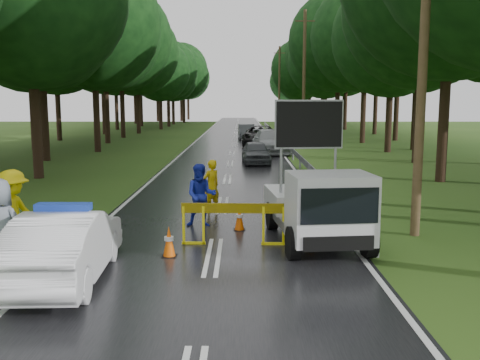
{
  "coord_description": "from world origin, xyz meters",
  "views": [
    {
      "loc": [
        0.64,
        -11.72,
        3.51
      ],
      "look_at": [
        0.59,
        3.15,
        1.3
      ],
      "focal_mm": 40.0,
      "sensor_mm": 36.0,
      "label": 1
    }
  ],
  "objects_px": {
    "work_truck": "(318,207)",
    "civilian": "(201,195)",
    "queue_car_second": "(271,142)",
    "officer": "(211,186)",
    "queue_car_fourth": "(246,132)",
    "police_sedan": "(65,246)",
    "queue_car_third": "(261,136)",
    "barrier": "(233,214)",
    "queue_car_first": "(256,152)"
  },
  "relations": [
    {
      "from": "officer",
      "to": "queue_car_second",
      "type": "bearing_deg",
      "value": -140.21
    },
    {
      "from": "queue_car_first",
      "to": "officer",
      "type": "bearing_deg",
      "value": -100.33
    },
    {
      "from": "civilian",
      "to": "queue_car_second",
      "type": "distance_m",
      "value": 21.44
    },
    {
      "from": "civilian",
      "to": "queue_car_second",
      "type": "xyz_separation_m",
      "value": [
        3.09,
        21.21,
        -0.1
      ]
    },
    {
      "from": "barrier",
      "to": "queue_car_second",
      "type": "height_order",
      "value": "queue_car_second"
    },
    {
      "from": "queue_car_second",
      "to": "civilian",
      "type": "bearing_deg",
      "value": -103.24
    },
    {
      "from": "queue_car_first",
      "to": "queue_car_third",
      "type": "height_order",
      "value": "queue_car_third"
    },
    {
      "from": "police_sedan",
      "to": "queue_car_third",
      "type": "distance_m",
      "value": 32.21
    },
    {
      "from": "civilian",
      "to": "queue_car_third",
      "type": "relative_size",
      "value": 0.31
    },
    {
      "from": "officer",
      "to": "queue_car_fourth",
      "type": "relative_size",
      "value": 0.4
    },
    {
      "from": "queue_car_second",
      "to": "queue_car_third",
      "type": "height_order",
      "value": "queue_car_third"
    },
    {
      "from": "work_truck",
      "to": "queue_car_second",
      "type": "bearing_deg",
      "value": 83.58
    },
    {
      "from": "civilian",
      "to": "barrier",
      "type": "bearing_deg",
      "value": -66.58
    },
    {
      "from": "work_truck",
      "to": "civilian",
      "type": "distance_m",
      "value": 3.55
    },
    {
      "from": "civilian",
      "to": "queue_car_first",
      "type": "relative_size",
      "value": 0.47
    },
    {
      "from": "police_sedan",
      "to": "queue_car_first",
      "type": "height_order",
      "value": "police_sedan"
    },
    {
      "from": "queue_car_first",
      "to": "queue_car_fourth",
      "type": "distance_m",
      "value": 19.01
    },
    {
      "from": "civilian",
      "to": "queue_car_third",
      "type": "distance_m",
      "value": 27.34
    },
    {
      "from": "civilian",
      "to": "queue_car_first",
      "type": "bearing_deg",
      "value": 81.14
    },
    {
      "from": "police_sedan",
      "to": "queue_car_first",
      "type": "bearing_deg",
      "value": -105.15
    },
    {
      "from": "queue_car_fourth",
      "to": "queue_car_first",
      "type": "bearing_deg",
      "value": -91.63
    },
    {
      "from": "barrier",
      "to": "queue_car_fourth",
      "type": "bearing_deg",
      "value": 90.62
    },
    {
      "from": "police_sedan",
      "to": "queue_car_fourth",
      "type": "bearing_deg",
      "value": -98.78
    },
    {
      "from": "work_truck",
      "to": "officer",
      "type": "relative_size",
      "value": 2.73
    },
    {
      "from": "work_truck",
      "to": "civilian",
      "type": "relative_size",
      "value": 2.57
    },
    {
      "from": "police_sedan",
      "to": "officer",
      "type": "height_order",
      "value": "officer"
    },
    {
      "from": "queue_car_fourth",
      "to": "queue_car_second",
      "type": "bearing_deg",
      "value": -86.06
    },
    {
      "from": "officer",
      "to": "queue_car_second",
      "type": "relative_size",
      "value": 0.31
    },
    {
      "from": "police_sedan",
      "to": "officer",
      "type": "distance_m",
      "value": 7.07
    },
    {
      "from": "police_sedan",
      "to": "queue_car_fourth",
      "type": "xyz_separation_m",
      "value": [
        3.88,
        38.84,
        -0.02
      ]
    },
    {
      "from": "officer",
      "to": "queue_car_fourth",
      "type": "distance_m",
      "value": 32.25
    },
    {
      "from": "police_sedan",
      "to": "queue_car_fourth",
      "type": "distance_m",
      "value": 39.04
    },
    {
      "from": "work_truck",
      "to": "officer",
      "type": "height_order",
      "value": "work_truck"
    },
    {
      "from": "queue_car_third",
      "to": "barrier",
      "type": "bearing_deg",
      "value": -88.91
    },
    {
      "from": "work_truck",
      "to": "officer",
      "type": "distance_m",
      "value": 4.81
    },
    {
      "from": "work_truck",
      "to": "barrier",
      "type": "xyz_separation_m",
      "value": [
        -2.07,
        -0.11,
        -0.15
      ]
    },
    {
      "from": "queue_car_third",
      "to": "queue_car_fourth",
      "type": "relative_size",
      "value": 1.37
    },
    {
      "from": "police_sedan",
      "to": "queue_car_fourth",
      "type": "relative_size",
      "value": 1.04
    },
    {
      "from": "barrier",
      "to": "officer",
      "type": "xyz_separation_m",
      "value": [
        -0.76,
        4.0,
        0.04
      ]
    },
    {
      "from": "police_sedan",
      "to": "queue_car_second",
      "type": "relative_size",
      "value": 0.8
    },
    {
      "from": "civilian",
      "to": "police_sedan",
      "type": "bearing_deg",
      "value": -118.13
    },
    {
      "from": "barrier",
      "to": "queue_car_first",
      "type": "relative_size",
      "value": 0.68
    },
    {
      "from": "queue_car_third",
      "to": "police_sedan",
      "type": "bearing_deg",
      "value": -94.4
    },
    {
      "from": "civilian",
      "to": "queue_car_third",
      "type": "height_order",
      "value": "civilian"
    },
    {
      "from": "police_sedan",
      "to": "civilian",
      "type": "height_order",
      "value": "civilian"
    },
    {
      "from": "police_sedan",
      "to": "queue_car_second",
      "type": "distance_m",
      "value": 26.39
    },
    {
      "from": "work_truck",
      "to": "civilian",
      "type": "height_order",
      "value": "work_truck"
    },
    {
      "from": "queue_car_second",
      "to": "barrier",
      "type": "bearing_deg",
      "value": -100.26
    },
    {
      "from": "police_sedan",
      "to": "queue_car_second",
      "type": "xyz_separation_m",
      "value": [
        5.4,
        25.83,
        0.08
      ]
    },
    {
      "from": "barrier",
      "to": "queue_car_first",
      "type": "xyz_separation_m",
      "value": [
        1.0,
        17.21,
        -0.15
      ]
    }
  ]
}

